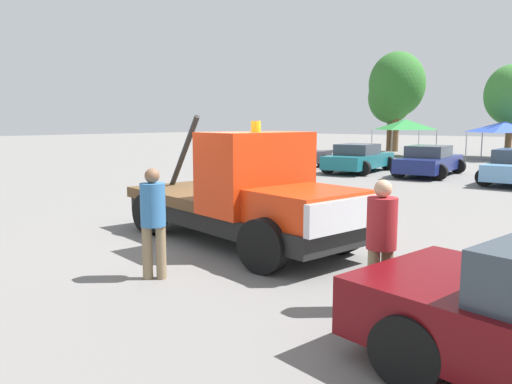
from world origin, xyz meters
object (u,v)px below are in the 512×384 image
Objects in this scene: tow_truck at (247,198)px; tree_right at (512,95)px; tree_center at (397,85)px; tree_left at (391,97)px; parked_car_charcoal at (289,156)px; canopy_tent_green at (405,124)px; traffic_cone at (287,202)px; canopy_tent_blue at (505,127)px; person_at_hood at (153,216)px; person_near_truck at (381,236)px; parked_car_teal at (359,158)px; parked_car_navy at (429,161)px.

tree_right is at bearing 104.44° from tow_truck.
tree_left is at bearing 150.67° from tree_center.
parked_car_charcoal is 1.48× the size of canopy_tent_green.
canopy_tent_blue is at bearing 90.06° from traffic_cone.
tree_right is 11.20× the size of traffic_cone.
person_at_hood is at bearing -71.25° from tree_left.
canopy_tent_blue reaches higher than person_near_truck.
canopy_tent_green is (0.91, 12.40, 1.54)m from parked_car_charcoal.
canopy_tent_blue is at bearing -20.86° from parked_car_teal.
tree_center reaches higher than tree_right.
tow_truck is 1.20× the size of parked_car_teal.
tree_right is (9.33, -1.89, -0.19)m from tree_left.
tree_left is (-14.75, 33.03, 3.36)m from person_near_truck.
person_near_truck is 3.36m from person_at_hood.
canopy_tent_green is 6.16m from canopy_tent_blue.
parked_car_teal is at bearing -71.64° from tree_center.
tow_truck is at bearing -86.65° from canopy_tent_blue.
tree_left reaches higher than canopy_tent_green.
canopy_tent_green reaches higher than parked_car_charcoal.
tree_center is at bearing 13.30° from parked_car_teal.
tree_left is at bearing 14.83° from parked_car_teal.
tree_right is at bearing 127.16° from person_near_truck.
canopy_tent_green reaches higher than parked_car_navy.
person_at_hood is (-3.23, -0.92, 0.01)m from person_near_truck.
tree_right is at bearing 32.83° from canopy_tent_green.
tree_center is (0.63, -0.36, 0.95)m from tree_left.
person_near_truck is 0.48× the size of canopy_tent_blue.
person_at_hood is at bearing -72.04° from tree_center.
person_at_hood is at bearing -86.48° from canopy_tent_blue.
tow_truck is 27.05m from canopy_tent_green.
parked_car_navy is at bearing 135.38° from person_near_truck.
tree_center is (-8.82, 16.46, 4.62)m from parked_car_navy.
person_near_truck is at bearing -114.61° from person_at_hood.
tree_center is at bearing 169.99° from tree_right.
tow_truck is 3.43× the size of person_at_hood.
canopy_tent_green is 0.95× the size of canopy_tent_blue.
person_near_truck is 7.09m from traffic_cone.
person_near_truck is 0.21× the size of tree_center.
canopy_tent_green is 0.42× the size of tree_center.
person_near_truck reaches higher than parked_car_navy.
parked_car_teal is 0.97× the size of parked_car_navy.
parked_car_navy reaches higher than traffic_cone.
parked_car_teal is at bearing 145.66° from person_near_truck.
tree_center is 1.28× the size of tree_right.
person_at_hood is (0.23, -2.46, 0.04)m from tow_truck.
traffic_cone is (0.02, -23.01, -1.81)m from canopy_tent_blue.
parked_car_navy is at bearing -77.33° from parked_car_charcoal.
person_at_hood is 29.47m from canopy_tent_green.
parked_car_teal is 8.76× the size of traffic_cone.
canopy_tent_green is at bearing 139.38° from person_near_truck.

